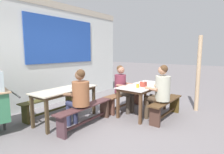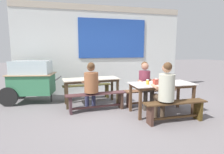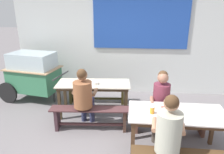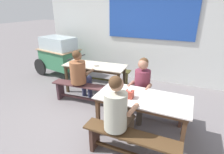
{
  "view_description": "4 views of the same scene",
  "coord_description": "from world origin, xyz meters",
  "px_view_note": "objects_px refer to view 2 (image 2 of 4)",
  "views": [
    {
      "loc": [
        -3.25,
        -2.42,
        1.62
      ],
      "look_at": [
        0.11,
        0.18,
        1.02
      ],
      "focal_mm": 29.06,
      "sensor_mm": 36.0,
      "label": 1
    },
    {
      "loc": [
        -1.48,
        -4.28,
        1.59
      ],
      "look_at": [
        -0.12,
        0.67,
        0.82
      ],
      "focal_mm": 30.06,
      "sensor_mm": 36.0,
      "label": 2
    },
    {
      "loc": [
        0.13,
        -3.28,
        2.36
      ],
      "look_at": [
        -0.23,
        0.67,
        1.01
      ],
      "focal_mm": 33.78,
      "sensor_mm": 36.0,
      "label": 3
    },
    {
      "loc": [
        1.48,
        -2.88,
        2.19
      ],
      "look_at": [
        0.16,
        0.18,
        0.85
      ],
      "focal_mm": 29.07,
      "sensor_mm": 36.0,
      "label": 4
    }
  ],
  "objects_px": {
    "bench_far_back": "(87,90)",
    "condiment_jar": "(148,82)",
    "food_cart": "(31,79)",
    "person_right_near_table": "(145,82)",
    "dining_table_near": "(162,86)",
    "bench_near_front": "(175,108)",
    "bench_far_front": "(97,99)",
    "person_left_back_turned": "(91,83)",
    "soup_bowl": "(93,78)",
    "bench_near_back": "(150,95)",
    "dining_table_far": "(91,81)",
    "tissue_box": "(156,82)",
    "person_near_front": "(165,89)"
  },
  "relations": [
    {
      "from": "bench_far_back",
      "to": "condiment_jar",
      "type": "height_order",
      "value": "condiment_jar"
    },
    {
      "from": "food_cart",
      "to": "bench_far_back",
      "type": "bearing_deg",
      "value": -2.24
    },
    {
      "from": "person_right_near_table",
      "to": "bench_far_back",
      "type": "bearing_deg",
      "value": 138.07
    },
    {
      "from": "dining_table_near",
      "to": "bench_near_front",
      "type": "relative_size",
      "value": 1.08
    },
    {
      "from": "bench_near_front",
      "to": "food_cart",
      "type": "xyz_separation_m",
      "value": [
        -3.23,
        2.49,
        0.41
      ]
    },
    {
      "from": "bench_far_front",
      "to": "bench_near_front",
      "type": "height_order",
      "value": "same"
    },
    {
      "from": "person_left_back_turned",
      "to": "bench_far_front",
      "type": "bearing_deg",
      "value": -20.82
    },
    {
      "from": "bench_near_front",
      "to": "condiment_jar",
      "type": "distance_m",
      "value": 0.85
    },
    {
      "from": "soup_bowl",
      "to": "person_left_back_turned",
      "type": "bearing_deg",
      "value": -106.19
    },
    {
      "from": "bench_far_front",
      "to": "bench_near_front",
      "type": "xyz_separation_m",
      "value": [
        1.51,
        -1.2,
        0.01
      ]
    },
    {
      "from": "bench_near_back",
      "to": "food_cart",
      "type": "xyz_separation_m",
      "value": [
        -3.24,
        1.26,
        0.41
      ]
    },
    {
      "from": "food_cart",
      "to": "person_right_near_table",
      "type": "bearing_deg",
      "value": -23.57
    },
    {
      "from": "dining_table_far",
      "to": "dining_table_near",
      "type": "bearing_deg",
      "value": -37.6
    },
    {
      "from": "bench_far_front",
      "to": "bench_near_back",
      "type": "distance_m",
      "value": 1.53
    },
    {
      "from": "tissue_box",
      "to": "soup_bowl",
      "type": "distance_m",
      "value": 1.79
    },
    {
      "from": "person_left_back_turned",
      "to": "tissue_box",
      "type": "distance_m",
      "value": 1.62
    },
    {
      "from": "bench_near_front",
      "to": "condiment_jar",
      "type": "xyz_separation_m",
      "value": [
        -0.4,
        0.56,
        0.51
      ]
    },
    {
      "from": "bench_near_front",
      "to": "person_right_near_table",
      "type": "distance_m",
      "value": 1.24
    },
    {
      "from": "dining_table_near",
      "to": "condiment_jar",
      "type": "distance_m",
      "value": 0.43
    },
    {
      "from": "dining_table_far",
      "to": "bench_far_back",
      "type": "xyz_separation_m",
      "value": [
        -0.04,
        0.61,
        -0.37
      ]
    },
    {
      "from": "bench_far_front",
      "to": "bench_far_back",
      "type": "bearing_deg",
      "value": 93.53
    },
    {
      "from": "dining_table_far",
      "to": "bench_near_back",
      "type": "relative_size",
      "value": 1.08
    },
    {
      "from": "dining_table_far",
      "to": "person_left_back_turned",
      "type": "bearing_deg",
      "value": -99.49
    },
    {
      "from": "person_left_back_turned",
      "to": "tissue_box",
      "type": "height_order",
      "value": "person_left_back_turned"
    },
    {
      "from": "dining_table_near",
      "to": "dining_table_far",
      "type": "bearing_deg",
      "value": 142.4
    },
    {
      "from": "bench_near_back",
      "to": "bench_far_front",
      "type": "bearing_deg",
      "value": -178.75
    },
    {
      "from": "food_cart",
      "to": "tissue_box",
      "type": "distance_m",
      "value": 3.62
    },
    {
      "from": "condiment_jar",
      "to": "soup_bowl",
      "type": "bearing_deg",
      "value": 132.74
    },
    {
      "from": "person_near_front",
      "to": "soup_bowl",
      "type": "relative_size",
      "value": 9.36
    },
    {
      "from": "soup_bowl",
      "to": "bench_near_front",
      "type": "bearing_deg",
      "value": -49.39
    },
    {
      "from": "bench_near_front",
      "to": "soup_bowl",
      "type": "xyz_separation_m",
      "value": [
        -1.5,
        1.75,
        0.47
      ]
    },
    {
      "from": "bench_near_front",
      "to": "tissue_box",
      "type": "xyz_separation_m",
      "value": [
        -0.2,
        0.51,
        0.51
      ]
    },
    {
      "from": "dining_table_far",
      "to": "tissue_box",
      "type": "distance_m",
      "value": 1.88
    },
    {
      "from": "bench_near_front",
      "to": "person_left_back_turned",
      "type": "distance_m",
      "value": 2.1
    },
    {
      "from": "bench_far_front",
      "to": "person_near_front",
      "type": "height_order",
      "value": "person_near_front"
    },
    {
      "from": "condiment_jar",
      "to": "soup_bowl",
      "type": "distance_m",
      "value": 1.62
    },
    {
      "from": "dining_table_near",
      "to": "person_near_front",
      "type": "height_order",
      "value": "person_near_front"
    },
    {
      "from": "bench_near_front",
      "to": "bench_far_back",
      "type": "bearing_deg",
      "value": 123.13
    },
    {
      "from": "person_right_near_table",
      "to": "person_left_back_turned",
      "type": "xyz_separation_m",
      "value": [
        -1.47,
        0.09,
        0.01
      ]
    },
    {
      "from": "tissue_box",
      "to": "dining_table_near",
      "type": "bearing_deg",
      "value": 26.79
    },
    {
      "from": "tissue_box",
      "to": "soup_bowl",
      "type": "bearing_deg",
      "value": 136.51
    },
    {
      "from": "bench_near_front",
      "to": "food_cart",
      "type": "relative_size",
      "value": 0.83
    },
    {
      "from": "bench_far_front",
      "to": "condiment_jar",
      "type": "height_order",
      "value": "condiment_jar"
    },
    {
      "from": "dining_table_near",
      "to": "person_left_back_turned",
      "type": "bearing_deg",
      "value": 159.01
    },
    {
      "from": "dining_table_far",
      "to": "bench_near_front",
      "type": "bearing_deg",
      "value": -49.53
    },
    {
      "from": "food_cart",
      "to": "person_left_back_turned",
      "type": "relative_size",
      "value": 1.37
    },
    {
      "from": "bench_far_front",
      "to": "bench_near_back",
      "type": "bearing_deg",
      "value": 1.25
    },
    {
      "from": "food_cart",
      "to": "bench_near_front",
      "type": "bearing_deg",
      "value": -37.67
    },
    {
      "from": "person_right_near_table",
      "to": "soup_bowl",
      "type": "relative_size",
      "value": 8.86
    },
    {
      "from": "person_right_near_table",
      "to": "bench_near_front",
      "type": "bearing_deg",
      "value": -81.54
    }
  ]
}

